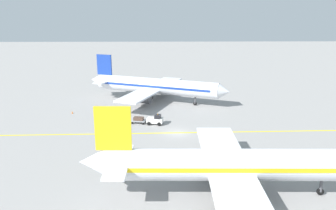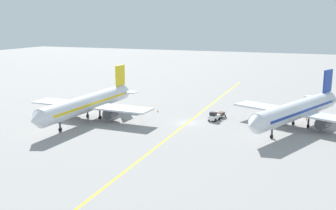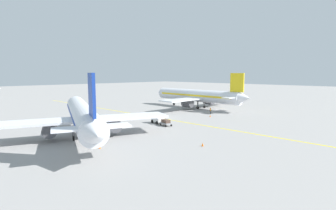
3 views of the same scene
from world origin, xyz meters
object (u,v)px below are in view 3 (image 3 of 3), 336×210
object	(u,v)px
airplane_at_gate	(82,115)
baggage_cart_trailing	(166,122)
airplane_adjacent_stand	(197,96)
ground_crew_worker	(210,110)
traffic_cone_by_wingtip	(203,144)
traffic_cone_near_nose	(100,147)
traffic_cone_mid_apron	(210,116)
baggage_tug_white	(157,119)

from	to	relation	value
airplane_at_gate	baggage_cart_trailing	bearing A→B (deg)	-9.81
airplane_at_gate	airplane_adjacent_stand	xyz separation A→B (m)	(42.44, 9.74, 0.00)
ground_crew_worker	traffic_cone_by_wingtip	size ratio (longest dim) A/B	3.05
traffic_cone_near_nose	traffic_cone_by_wingtip	distance (m)	14.70
traffic_cone_near_nose	traffic_cone_mid_apron	xyz separation A→B (m)	(33.15, 4.82, 0.00)
airplane_adjacent_stand	baggage_tug_white	bearing A→B (deg)	-159.72
baggage_cart_trailing	ground_crew_worker	distance (m)	19.53
traffic_cone_near_nose	baggage_cart_trailing	bearing A→B (deg)	14.96
baggage_cart_trailing	ground_crew_worker	xyz separation A→B (m)	(19.32, 2.89, 0.15)
airplane_adjacent_stand	traffic_cone_mid_apron	distance (m)	16.87
ground_crew_worker	traffic_cone_by_wingtip	world-z (taller)	ground_crew_worker
ground_crew_worker	traffic_cone_near_nose	xyz separation A→B (m)	(-37.19, -7.66, -0.63)
airplane_at_gate	traffic_cone_by_wingtip	xyz separation A→B (m)	(9.65, -17.24, -3.43)
baggage_cart_trailing	airplane_adjacent_stand	bearing A→B (deg)	25.80
traffic_cone_near_nose	airplane_at_gate	bearing A→B (deg)	79.13
baggage_cart_trailing	traffic_cone_near_nose	distance (m)	18.51
baggage_cart_trailing	ground_crew_worker	world-z (taller)	ground_crew_worker
airplane_at_gate	baggage_tug_white	size ratio (longest dim) A/B	10.46
baggage_cart_trailing	traffic_cone_mid_apron	distance (m)	15.28
baggage_cart_trailing	ground_crew_worker	size ratio (longest dim) A/B	1.69
airplane_adjacent_stand	traffic_cone_mid_apron	xyz separation A→B (m)	(-10.76, -12.54, -3.43)
traffic_cone_near_nose	traffic_cone_by_wingtip	bearing A→B (deg)	-40.90
baggage_tug_white	traffic_cone_by_wingtip	world-z (taller)	baggage_tug_white
traffic_cone_near_nose	baggage_tug_white	bearing A→B (deg)	23.31
airplane_adjacent_stand	ground_crew_worker	xyz separation A→B (m)	(-6.71, -9.70, -2.80)
traffic_cone_mid_apron	traffic_cone_by_wingtip	distance (m)	26.35
baggage_tug_white	traffic_cone_by_wingtip	bearing A→B (deg)	-112.95
traffic_cone_mid_apron	traffic_cone_by_wingtip	bearing A→B (deg)	-146.75
traffic_cone_near_nose	traffic_cone_by_wingtip	size ratio (longest dim) A/B	1.00
airplane_at_gate	traffic_cone_mid_apron	size ratio (longest dim) A/B	61.78
baggage_cart_trailing	traffic_cone_mid_apron	size ratio (longest dim) A/B	5.16
traffic_cone_by_wingtip	baggage_cart_trailing	bearing A→B (deg)	64.83
airplane_at_gate	ground_crew_worker	size ratio (longest dim) A/B	20.23
airplane_at_gate	traffic_cone_by_wingtip	distance (m)	20.05
baggage_tug_white	airplane_adjacent_stand	bearing A→B (deg)	20.28
airplane_adjacent_stand	baggage_tug_white	size ratio (longest dim) A/B	10.92
airplane_at_gate	traffic_cone_by_wingtip	bearing A→B (deg)	-60.76
baggage_cart_trailing	airplane_at_gate	bearing A→B (deg)	170.19
ground_crew_worker	baggage_tug_white	bearing A→B (deg)	178.96
traffic_cone_mid_apron	airplane_adjacent_stand	bearing A→B (deg)	49.37
baggage_cart_trailing	traffic_cone_near_nose	bearing A→B (deg)	-165.04
traffic_cone_near_nose	traffic_cone_mid_apron	world-z (taller)	same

